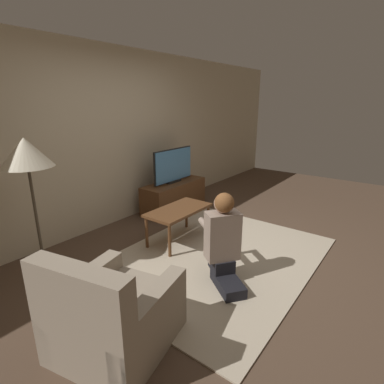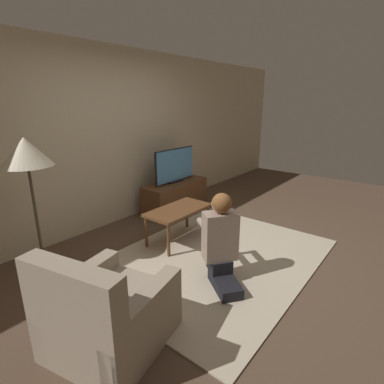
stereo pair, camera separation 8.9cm
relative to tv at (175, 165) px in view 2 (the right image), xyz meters
The scene contains 9 objects.
ground_plane 1.96m from the tv, 122.78° to the right, with size 10.00×10.00×0.00m, color brown.
wall_back 1.17m from the tv, 156.39° to the left, with size 10.00×0.06×2.60m.
rug 1.96m from the tv, 122.78° to the right, with size 2.75×2.11×0.02m.
tv_stand 0.54m from the tv, 90.00° to the right, with size 1.23×0.45×0.50m.
tv is the anchor object (origin of this frame).
coffee_table 1.29m from the tv, 136.47° to the right, with size 0.91×0.47×0.47m.
floor_lamp 2.46m from the tv, behind, with size 0.51×0.51×1.50m.
armchair 3.12m from the tv, 148.15° to the right, with size 0.99×0.94×0.86m.
person_kneeling 2.28m from the tv, 126.67° to the right, with size 0.68×0.79×0.96m.
Camera 2 is at (-2.73, -1.80, 1.84)m, focal length 28.00 mm.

